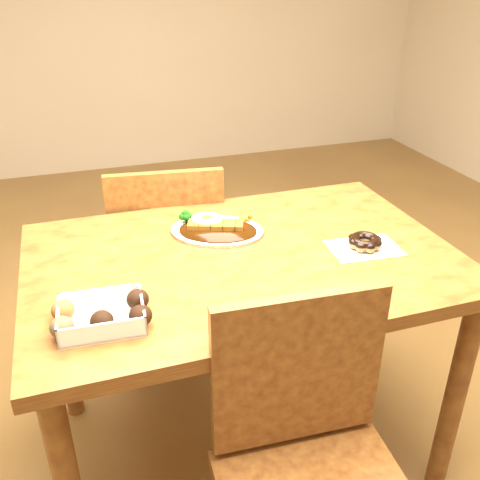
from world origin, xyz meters
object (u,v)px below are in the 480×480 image
object	(u,v)px
donut_box	(102,314)
chair_far	(168,257)
table	(243,284)
katsu_curry_plate	(216,228)
chair_near	(313,474)
pon_de_ring	(365,242)

from	to	relation	value
donut_box	chair_far	bearing A→B (deg)	69.00
table	chair_far	xyz separation A→B (m)	(-0.12, 0.54, -0.17)
katsu_curry_plate	chair_far	bearing A→B (deg)	103.39
chair_near	katsu_curry_plate	xyz separation A→B (m)	(-0.02, 0.69, 0.29)
chair_far	katsu_curry_plate	size ratio (longest dim) A/B	2.60
chair_far	pon_de_ring	bearing A→B (deg)	134.99
chair_near	pon_de_ring	distance (m)	0.65
chair_near	katsu_curry_plate	bearing A→B (deg)	95.19
chair_far	table	bearing A→B (deg)	110.42
table	katsu_curry_plate	distance (m)	0.20
donut_box	pon_de_ring	bearing A→B (deg)	10.00
chair_near	pon_de_ring	xyz separation A→B (m)	(0.36, 0.46, 0.29)
chair_near	pon_de_ring	size ratio (longest dim) A/B	4.12
table	katsu_curry_plate	world-z (taller)	katsu_curry_plate
chair_far	pon_de_ring	distance (m)	0.82
chair_near	pon_de_ring	world-z (taller)	chair_near
table	katsu_curry_plate	size ratio (longest dim) A/B	3.58
katsu_curry_plate	pon_de_ring	bearing A→B (deg)	-31.67
chair_far	katsu_curry_plate	world-z (taller)	chair_far
katsu_curry_plate	donut_box	world-z (taller)	same
chair_near	donut_box	world-z (taller)	chair_near
chair_far	pon_de_ring	xyz separation A→B (m)	(0.47, -0.61, 0.29)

